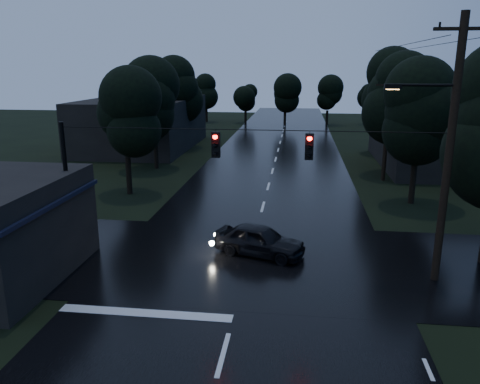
# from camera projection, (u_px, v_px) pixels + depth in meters

# --- Properties ---
(main_road) EXTENTS (12.00, 120.00, 0.02)m
(main_road) POSITION_uv_depth(u_px,v_px,m) (272.00, 171.00, 37.59)
(main_road) COLOR black
(main_road) RESTS_ON ground
(cross_street) EXTENTS (60.00, 9.00, 0.02)m
(cross_street) POSITION_uv_depth(u_px,v_px,m) (249.00, 260.00, 20.34)
(cross_street) COLOR black
(cross_street) RESTS_ON ground
(building_far_right) EXTENTS (10.00, 14.00, 4.40)m
(building_far_right) POSITION_uv_depth(u_px,v_px,m) (443.00, 140.00, 39.18)
(building_far_right) COLOR black
(building_far_right) RESTS_ON ground
(building_far_left) EXTENTS (10.00, 16.00, 5.00)m
(building_far_left) POSITION_uv_depth(u_px,v_px,m) (143.00, 123.00, 48.21)
(building_far_left) COLOR black
(building_far_left) RESTS_ON ground
(utility_pole_main) EXTENTS (3.50, 0.30, 10.00)m
(utility_pole_main) POSITION_uv_depth(u_px,v_px,m) (447.00, 148.00, 17.13)
(utility_pole_main) COLOR black
(utility_pole_main) RESTS_ON ground
(utility_pole_far) EXTENTS (2.00, 0.30, 7.50)m
(utility_pole_far) POSITION_uv_depth(u_px,v_px,m) (387.00, 128.00, 33.68)
(utility_pole_far) COLOR black
(utility_pole_far) RESTS_ON ground
(anchor_pole_left) EXTENTS (0.18, 0.18, 6.00)m
(anchor_pole_left) POSITION_uv_depth(u_px,v_px,m) (68.00, 194.00, 19.51)
(anchor_pole_left) COLOR black
(anchor_pole_left) RESTS_ON ground
(span_signals) EXTENTS (15.00, 0.37, 1.12)m
(span_signals) POSITION_uv_depth(u_px,v_px,m) (261.00, 145.00, 17.95)
(span_signals) COLOR black
(span_signals) RESTS_ON ground
(tree_left_a) EXTENTS (3.92, 3.92, 8.26)m
(tree_left_a) POSITION_uv_depth(u_px,v_px,m) (125.00, 114.00, 29.65)
(tree_left_a) COLOR black
(tree_left_a) RESTS_ON ground
(tree_left_b) EXTENTS (4.20, 4.20, 8.85)m
(tree_left_b) POSITION_uv_depth(u_px,v_px,m) (154.00, 99.00, 37.29)
(tree_left_b) COLOR black
(tree_left_b) RESTS_ON ground
(tree_left_c) EXTENTS (4.48, 4.48, 9.44)m
(tree_left_c) POSITION_uv_depth(u_px,v_px,m) (178.00, 89.00, 46.85)
(tree_left_c) COLOR black
(tree_left_c) RESTS_ON ground
(tree_right_a) EXTENTS (4.20, 4.20, 8.85)m
(tree_right_a) POSITION_uv_depth(u_px,v_px,m) (420.00, 111.00, 27.39)
(tree_right_a) COLOR black
(tree_right_a) RESTS_ON ground
(tree_right_b) EXTENTS (4.48, 4.48, 9.44)m
(tree_right_b) POSITION_uv_depth(u_px,v_px,m) (402.00, 96.00, 34.89)
(tree_right_b) COLOR black
(tree_right_b) RESTS_ON ground
(tree_right_c) EXTENTS (4.76, 4.76, 10.03)m
(tree_right_c) POSITION_uv_depth(u_px,v_px,m) (387.00, 86.00, 44.30)
(tree_right_c) COLOR black
(tree_right_c) RESTS_ON ground
(car) EXTENTS (4.36, 2.83, 1.38)m
(car) POSITION_uv_depth(u_px,v_px,m) (260.00, 240.00, 20.75)
(car) COLOR black
(car) RESTS_ON ground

